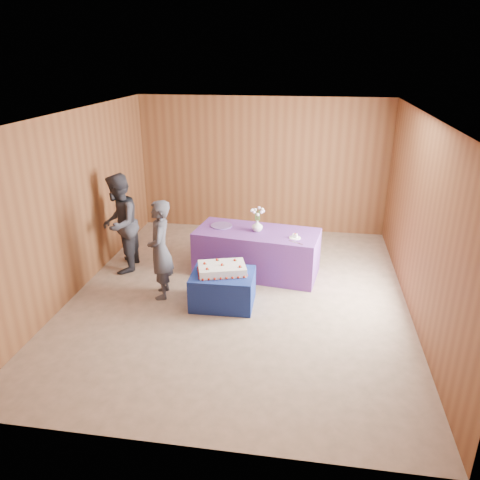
% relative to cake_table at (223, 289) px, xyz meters
% --- Properties ---
extents(ground, '(6.00, 6.00, 0.00)m').
position_rel_cake_table_xyz_m(ground, '(0.19, 0.29, -0.25)').
color(ground, '#A2836F').
rests_on(ground, ground).
extents(room_shell, '(5.04, 6.04, 2.72)m').
position_rel_cake_table_xyz_m(room_shell, '(0.19, 0.29, 1.55)').
color(room_shell, brown).
rests_on(room_shell, ground).
extents(cake_table, '(0.92, 0.72, 0.50)m').
position_rel_cake_table_xyz_m(cake_table, '(0.00, 0.00, 0.00)').
color(cake_table, navy).
rests_on(cake_table, ground).
extents(serving_table, '(2.10, 1.17, 0.75)m').
position_rel_cake_table_xyz_m(serving_table, '(0.36, 1.14, 0.12)').
color(serving_table, '#603189').
rests_on(serving_table, ground).
extents(sheet_cake, '(0.81, 0.66, 0.16)m').
position_rel_cake_table_xyz_m(sheet_cake, '(-0.01, 0.03, 0.31)').
color(sheet_cake, white).
rests_on(sheet_cake, cake_table).
extents(vase, '(0.24, 0.24, 0.19)m').
position_rel_cake_table_xyz_m(vase, '(0.36, 1.14, 0.59)').
color(vase, white).
rests_on(vase, serving_table).
extents(flower_spray, '(0.23, 0.23, 0.18)m').
position_rel_cake_table_xyz_m(flower_spray, '(0.36, 1.14, 0.84)').
color(flower_spray, '#2E6327').
rests_on(flower_spray, vase).
extents(platter, '(0.37, 0.37, 0.02)m').
position_rel_cake_table_xyz_m(platter, '(-0.26, 1.28, 0.51)').
color(platter, '#644891').
rests_on(platter, serving_table).
extents(plate, '(0.20, 0.20, 0.01)m').
position_rel_cake_table_xyz_m(plate, '(0.99, 0.92, 0.51)').
color(plate, white).
rests_on(plate, serving_table).
extents(cake_slice, '(0.08, 0.07, 0.08)m').
position_rel_cake_table_xyz_m(cake_slice, '(0.99, 0.92, 0.54)').
color(cake_slice, white).
rests_on(cake_slice, plate).
extents(knife, '(0.23, 0.16, 0.00)m').
position_rel_cake_table_xyz_m(knife, '(1.01, 0.73, 0.50)').
color(knife, silver).
rests_on(knife, serving_table).
extents(guest_left, '(0.47, 0.62, 1.51)m').
position_rel_cake_table_xyz_m(guest_left, '(-0.96, 0.12, 0.51)').
color(guest_left, '#393944').
rests_on(guest_left, ground).
extents(guest_right, '(0.74, 0.89, 1.67)m').
position_rel_cake_table_xyz_m(guest_right, '(-1.91, 0.91, 0.59)').
color(guest_right, '#2E2E37').
rests_on(guest_right, ground).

